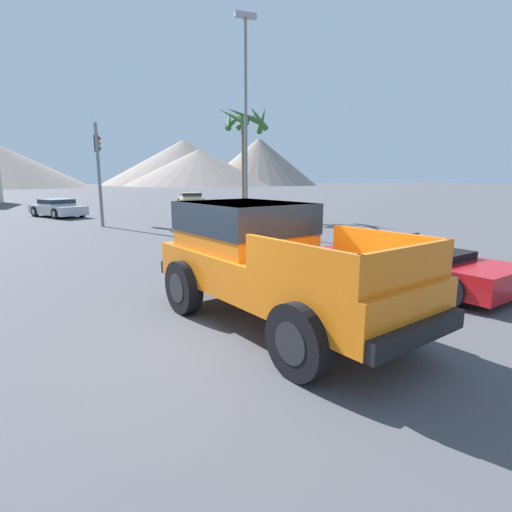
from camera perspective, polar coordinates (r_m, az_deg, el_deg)
ground_plane at (r=6.66m, az=-0.52°, el=-10.13°), size 320.00×320.00×0.00m
orange_pickup_truck at (r=6.72m, az=1.25°, el=0.16°), size 3.18×5.44×1.99m
red_convertible_car at (r=9.69m, az=21.80°, el=-1.42°), size 2.80×4.45×1.11m
parked_car_silver at (r=27.97m, az=-26.48°, el=6.20°), size 3.64×4.43×1.12m
parked_car_tan at (r=35.29m, az=-9.30°, el=8.02°), size 2.20×4.41×1.17m
traffic_light_main at (r=22.81m, az=-21.67°, el=13.12°), size 0.38×3.34×5.03m
street_lamp_post at (r=17.67m, az=-1.48°, el=20.30°), size 0.90×0.24×8.88m
palm_tree_tall at (r=24.39m, az=-1.64°, el=17.01°), size 3.05×2.84×6.46m
distant_mountain_range at (r=121.80m, az=-25.20°, el=12.88°), size 149.27×85.45×21.32m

